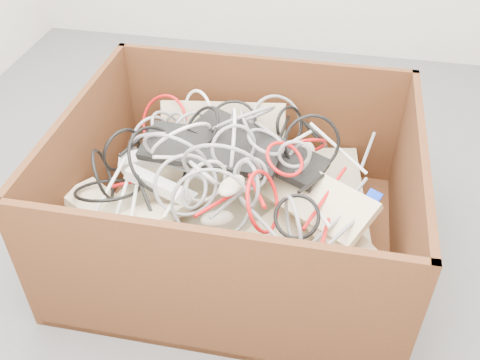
% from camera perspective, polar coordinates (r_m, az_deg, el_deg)
% --- Properties ---
extents(ground, '(3.00, 3.00, 0.00)m').
position_cam_1_polar(ground, '(2.23, -1.42, -3.14)').
color(ground, '#57575A').
rests_on(ground, ground).
extents(cardboard_box, '(1.17, 0.98, 0.55)m').
position_cam_1_polar(cardboard_box, '(2.00, -0.57, -3.82)').
color(cardboard_box, '#3B1E0E').
rests_on(cardboard_box, ground).
extents(keyboard_pile, '(1.17, 0.88, 0.36)m').
position_cam_1_polar(keyboard_pile, '(1.90, -0.19, -0.70)').
color(keyboard_pile, beige).
rests_on(keyboard_pile, cardboard_box).
extents(mice_scatter, '(0.56, 0.63, 0.20)m').
position_cam_1_polar(mice_scatter, '(1.83, -0.64, 0.30)').
color(mice_scatter, beige).
rests_on(mice_scatter, keyboard_pile).
extents(power_strip_left, '(0.34, 0.15, 0.14)m').
position_cam_1_polar(power_strip_left, '(1.92, -7.79, 2.83)').
color(power_strip_left, silver).
rests_on(power_strip_left, keyboard_pile).
extents(power_strip_right, '(0.26, 0.11, 0.08)m').
position_cam_1_polar(power_strip_right, '(1.83, -8.32, -0.61)').
color(power_strip_right, silver).
rests_on(power_strip_right, keyboard_pile).
extents(vga_plug, '(0.06, 0.06, 0.03)m').
position_cam_1_polar(vga_plug, '(1.81, 13.84, -1.71)').
color(vga_plug, '#0E2FD2').
rests_on(vga_plug, keyboard_pile).
extents(cable_tangle, '(1.01, 0.84, 0.42)m').
position_cam_1_polar(cable_tangle, '(1.86, -2.54, 2.78)').
color(cable_tangle, silver).
rests_on(cable_tangle, keyboard_pile).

